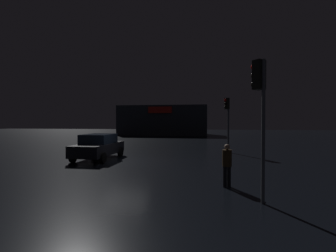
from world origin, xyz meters
TOP-DOWN VIEW (x-y plane):
  - ground_plane at (0.00, 0.00)m, footprint 120.00×120.00m
  - store_building at (-2.92, 30.23)m, footprint 15.06×8.14m
  - traffic_signal_main at (6.23, 5.57)m, footprint 0.43×0.42m
  - traffic_signal_opposite at (6.25, -6.53)m, footprint 0.42×0.42m
  - car_near at (-2.03, 0.81)m, footprint 2.07×4.42m
  - pedestrian at (5.45, -4.89)m, footprint 0.45×0.45m

SIDE VIEW (x-z plane):
  - ground_plane at x=0.00m, z-range 0.00..0.00m
  - car_near at x=-2.03m, z-range 0.02..1.60m
  - pedestrian at x=5.45m, z-range 0.12..1.68m
  - store_building at x=-2.92m, z-range 0.00..5.07m
  - traffic_signal_main at x=6.23m, z-range 0.85..5.01m
  - traffic_signal_opposite at x=6.25m, z-range 1.12..5.29m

